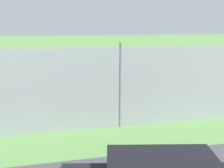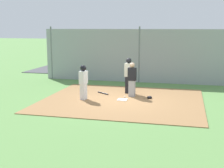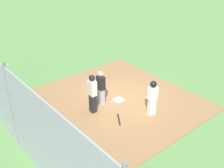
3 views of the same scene
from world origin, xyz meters
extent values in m
plane|color=#5B8947|center=(0.00, 0.00, 0.00)|extent=(140.00, 140.00, 0.00)
cube|color=olive|center=(0.00, 0.00, 0.01)|extent=(7.20, 6.40, 0.03)
cube|color=white|center=(0.00, 0.00, 0.04)|extent=(0.45, 0.45, 0.02)
cube|color=#9E9EA3|center=(-0.29, -0.81, 0.42)|extent=(0.31, 0.24, 0.77)
cube|color=black|center=(-0.29, -0.81, 1.11)|extent=(0.39, 0.28, 0.61)
sphere|color=tan|center=(-0.29, -0.81, 1.54)|extent=(0.24, 0.24, 0.24)
cube|color=black|center=(0.00, -1.49, 0.45)|extent=(0.32, 0.25, 0.85)
cube|color=beige|center=(0.00, -1.49, 1.21)|extent=(0.40, 0.30, 0.67)
sphere|color=black|center=(0.00, -1.49, 1.68)|extent=(0.26, 0.26, 0.26)
cube|color=silver|center=(1.76, 0.34, 0.40)|extent=(0.28, 0.34, 0.74)
cube|color=white|center=(1.76, 0.34, 1.06)|extent=(0.34, 0.43, 0.58)
sphere|color=tan|center=(1.76, 0.34, 1.46)|extent=(0.23, 0.23, 0.23)
sphere|color=black|center=(1.76, 0.34, 1.48)|extent=(0.28, 0.28, 0.28)
cylinder|color=black|center=(1.21, -1.04, 0.06)|extent=(0.67, 0.48, 0.06)
ellipsoid|color=black|center=(-1.18, -0.54, 0.09)|extent=(0.24, 0.20, 0.12)
sphere|color=white|center=(-0.02, -0.43, 0.07)|extent=(0.07, 0.07, 0.07)
cube|color=#93999E|center=(0.00, -4.88, 1.60)|extent=(12.00, 0.05, 3.20)
cylinder|color=slate|center=(0.00, -4.88, 1.68)|extent=(0.10, 0.10, 3.35)
camera|label=1|loc=(-1.45, -11.65, 3.95)|focal=30.48mm
camera|label=2|loc=(-2.80, 13.44, 3.32)|focal=49.28mm
camera|label=3|loc=(8.38, -7.41, 6.94)|focal=44.87mm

